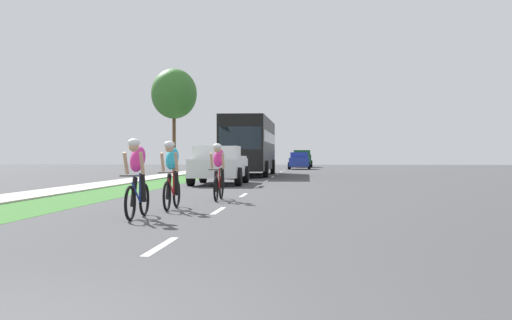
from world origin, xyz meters
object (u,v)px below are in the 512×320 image
cyclist_lead (137,178)px  suv_dark_green (302,158)px  cyclist_trailing (172,174)px  cyclist_distant (219,171)px  bus_black (250,144)px  street_tree_far (174,94)px  sedan_blue (299,161)px  pickup_white (219,165)px

cyclist_lead → suv_dark_green: suv_dark_green is taller
suv_dark_green → cyclist_trailing: bearing=-92.8°
cyclist_distant → bus_black: bearing=92.9°
bus_black → street_tree_far: bearing=137.0°
sedan_blue → suv_dark_green: bearing=89.0°
cyclist_distant → street_tree_far: 28.65m
cyclist_trailing → cyclist_distant: 3.14m
cyclist_trailing → pickup_white: (-0.66, 12.62, 0.02)m
cyclist_lead → bus_black: size_ratio=0.15×
sedan_blue → cyclist_trailing: bearing=-93.2°
cyclist_lead → sedan_blue: bearing=86.7°
pickup_white → suv_dark_green: size_ratio=1.09×
bus_black → cyclist_distant: bearing=-87.1°
cyclist_distant → bus_black: 21.84m
cyclist_lead → suv_dark_green: (2.77, 54.53, 0.14)m
bus_black → sedan_blue: (2.84, 17.87, -1.21)m
pickup_white → cyclist_trailing: bearing=-87.0°
cyclist_lead → cyclist_trailing: size_ratio=1.00×
cyclist_distant → sedan_blue: size_ratio=0.40×
pickup_white → street_tree_far: 19.31m
street_tree_far → cyclist_trailing: bearing=-78.1°
cyclist_distant → sedan_blue: cyclist_distant is taller
suv_dark_green → street_tree_far: bearing=-112.2°
cyclist_distant → street_tree_far: street_tree_far is taller
pickup_white → sedan_blue: pickup_white is taller
pickup_white → bus_black: 12.28m
cyclist_distant → pickup_white: (-1.32, 9.55, 0.02)m
cyclist_trailing → suv_dark_green: size_ratio=0.37×
cyclist_lead → street_tree_far: 33.45m
cyclist_distant → pickup_white: 9.64m
cyclist_lead → street_tree_far: size_ratio=0.23×
bus_black → street_tree_far: street_tree_far is taller
cyclist_trailing → sedan_blue: size_ratio=0.40×
suv_dark_green → street_tree_far: (-8.96, -22.01, 4.70)m
cyclist_lead → street_tree_far: (-6.19, 32.52, 4.84)m
bus_black → sedan_blue: size_ratio=2.70×
sedan_blue → street_tree_far: street_tree_far is taller
street_tree_far → pickup_white: bearing=-72.0°
bus_black → sedan_blue: 18.13m
sedan_blue → suv_dark_green: (0.16, 9.70, 0.18)m
cyclist_lead → sedan_blue: (2.61, 44.83, -0.04)m
pickup_white → bus_black: size_ratio=0.44×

